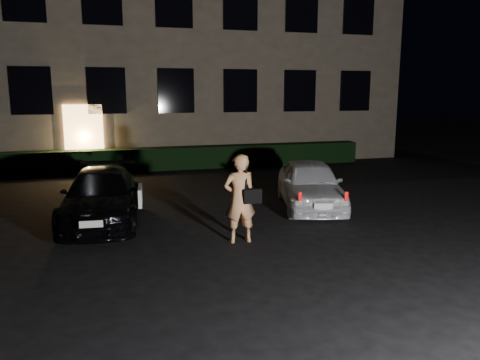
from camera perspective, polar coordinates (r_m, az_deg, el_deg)
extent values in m
plane|color=black|center=(8.52, 3.99, -9.65)|extent=(80.00, 80.00, 0.00)
cube|color=brown|center=(22.86, -9.60, 18.19)|extent=(20.00, 8.00, 12.00)
cube|color=#E29C59|center=(18.51, -18.46, 4.85)|extent=(1.40, 0.10, 2.50)
cube|color=black|center=(18.58, -24.10, 9.91)|extent=(1.40, 0.10, 1.70)
cube|color=black|center=(18.42, -15.95, 10.42)|extent=(1.40, 0.10, 1.70)
cube|color=black|center=(18.63, -7.79, 10.72)|extent=(1.40, 0.10, 1.70)
cube|color=black|center=(19.20, 0.04, 10.81)|extent=(1.40, 0.10, 1.70)
cube|color=black|center=(20.08, 7.30, 10.72)|extent=(1.40, 0.10, 1.70)
cube|color=black|center=(21.25, 13.86, 10.49)|extent=(1.40, 0.10, 1.70)
cube|color=black|center=(18.71, -16.48, 20.25)|extent=(1.40, 0.10, 1.70)
cube|color=black|center=(18.91, -8.05, 20.46)|extent=(1.40, 0.10, 1.70)
cube|color=black|center=(19.47, 0.04, 20.27)|extent=(1.40, 0.10, 1.70)
cube|color=black|center=(20.34, 7.53, 19.77)|extent=(1.40, 0.10, 1.70)
cube|color=black|center=(21.50, 14.26, 19.05)|extent=(1.40, 0.10, 1.70)
cube|color=black|center=(18.37, -7.39, 2.67)|extent=(15.00, 0.70, 0.85)
imported|color=black|center=(11.26, -16.52, -1.89)|extent=(2.02, 4.20, 1.18)
cube|color=white|center=(10.44, -12.07, -1.86)|extent=(0.15, 0.85, 0.39)
cube|color=silver|center=(9.24, -17.69, -5.14)|extent=(0.43, 0.08, 0.13)
imported|color=white|center=(12.21, 8.55, -0.47)|extent=(2.36, 3.89, 1.24)
cube|color=red|center=(10.44, 7.34, -2.02)|extent=(0.08, 0.07, 0.21)
cube|color=red|center=(10.64, 12.84, -1.96)|extent=(0.08, 0.07, 0.21)
cube|color=silver|center=(10.53, 10.13, -3.14)|extent=(0.41, 0.14, 0.12)
imported|color=tan|center=(9.22, -0.05, -2.27)|extent=(0.65, 0.43, 1.78)
cube|color=black|center=(9.15, 1.48, -1.95)|extent=(0.36, 0.16, 0.28)
cube|color=black|center=(9.08, 0.70, 0.53)|extent=(0.04, 0.06, 0.55)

